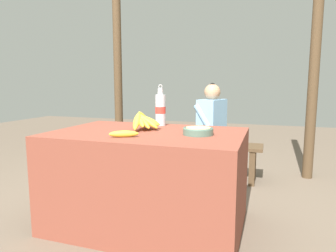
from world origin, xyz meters
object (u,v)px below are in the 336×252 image
Objects in this scene: water_bottle at (160,109)px; support_post_far at (314,64)px; seated_vendor at (208,125)px; support_post_near at (118,68)px; loose_banana_front at (124,134)px; banana_bunch_green at (169,135)px; serving_bowl at (198,131)px; banana_bunch_ripe at (143,121)px; wooden_bench at (198,148)px.

water_bottle is 0.13× the size of support_post_far.
support_post_near reaches higher than seated_vendor.
loose_banana_front is at bearing -61.23° from support_post_near.
water_bottle is at bearing -75.66° from banana_bunch_green.
support_post_far reaches higher than serving_bowl.
support_post_far is at bearing 61.22° from serving_bowl.
support_post_far is (1.32, 1.87, 0.53)m from loose_banana_front.
support_post_near reaches higher than water_bottle.
support_post_near is at bearing -0.22° from seated_vendor.
seated_vendor reaches higher than banana_bunch_ripe.
wooden_bench is (0.15, 1.17, -0.44)m from banana_bunch_ripe.
serving_bowl is at bearing -77.26° from wooden_bench.
banana_bunch_ripe is 0.33m from loose_banana_front.
wooden_bench is at bearing 6.54° from seated_vendor.
support_post_near is 2.35m from support_post_far.
banana_bunch_green is (-0.20, 1.51, -0.27)m from loose_banana_front.
support_post_near is at bearing 162.83° from wooden_bench.
support_post_near is at bearing 156.42° from banana_bunch_green.
serving_bowl is 1.35m from wooden_bench.
seated_vendor reaches higher than banana_bunch_green.
water_bottle is at bearing -50.14° from support_post_near.
serving_bowl is at bearing 114.29° from seated_vendor.
banana_bunch_ripe is 1.23m from banana_bunch_green.
banana_bunch_ripe is 1.26m from wooden_bench.
wooden_bench is 0.56× the size of support_post_near.
wooden_bench is 4.89× the size of banana_bunch_green.
banana_bunch_green is (-0.46, 0.02, -0.14)m from seated_vendor.
water_bottle is at bearing -135.46° from support_post_far.
loose_banana_front is at bearing 96.41° from seated_vendor.
support_post_far is (1.06, 0.38, 0.65)m from seated_vendor.
wooden_bench is at bearing 84.36° from loose_banana_front.
wooden_bench is 1.53m from support_post_far.
loose_banana_front is 1.56m from wooden_bench.
loose_banana_front is 2.19m from support_post_near.
seated_vendor is at bearing -9.79° from wooden_bench.
serving_bowl is 0.50m from loose_banana_front.
banana_bunch_ripe reaches higher than banana_bunch_green.
support_post_far reaches higher than banana_bunch_ripe.
seated_vendor is at bearing 75.69° from water_bottle.
banana_bunch_ripe reaches higher than wooden_bench.
water_bottle is 1.70m from support_post_near.
banana_bunch_ripe is 0.13× the size of support_post_far.
support_post_far is at bearing 49.14° from banana_bunch_ripe.
support_post_far is (1.29, 1.27, 0.41)m from water_bottle.
water_bottle is 0.24× the size of wooden_bench.
support_post_far is at bearing 17.17° from wooden_bench.
seated_vendor is at bearing 97.96° from serving_bowl.
support_post_far is at bearing -143.90° from seated_vendor.
serving_bowl is at bearing -63.37° from banana_bunch_green.
support_post_near is at bearing 132.00° from serving_bowl.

